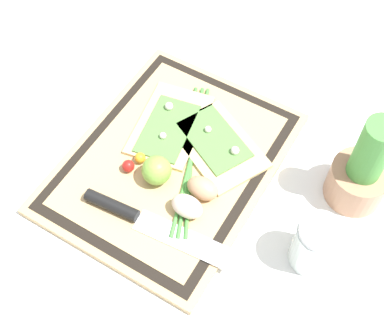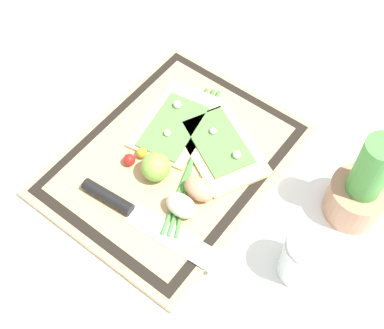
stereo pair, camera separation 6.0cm
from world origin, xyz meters
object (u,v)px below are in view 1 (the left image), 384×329
(lime, at_px, (158,171))
(herb_pot, at_px, (362,173))
(knife, at_px, (133,215))
(cherry_tomato_yellow, at_px, (140,158))
(pizza_slice_near, at_px, (170,125))
(sauce_jar, at_px, (314,246))
(cherry_tomato_red, at_px, (128,166))
(egg_pink, at_px, (187,206))
(pizza_slice_far, at_px, (218,144))
(egg_brown, at_px, (202,188))

(lime, bearing_deg, herb_pot, 117.80)
(knife, distance_m, cherry_tomato_yellow, 0.12)
(lime, bearing_deg, pizza_slice_near, -157.10)
(lime, xyz_separation_m, sauce_jar, (-0.01, 0.29, 0.00))
(sauce_jar, bearing_deg, cherry_tomato_red, -86.87)
(egg_pink, height_order, sauce_jar, sauce_jar)
(knife, distance_m, herb_pot, 0.40)
(lime, relative_size, sauce_jar, 0.51)
(pizza_slice_far, distance_m, sauce_jar, 0.26)
(pizza_slice_far, height_order, herb_pot, herb_pot)
(knife, height_order, sauce_jar, sauce_jar)
(knife, distance_m, lime, 0.09)
(pizza_slice_far, distance_m, cherry_tomato_yellow, 0.15)
(pizza_slice_far, xyz_separation_m, knife, (0.20, -0.05, 0.00))
(pizza_slice_far, relative_size, cherry_tomato_red, 9.39)
(knife, relative_size, lime, 5.18)
(cherry_tomato_red, relative_size, cherry_tomato_yellow, 1.11)
(pizza_slice_far, xyz_separation_m, herb_pot, (-0.05, 0.25, 0.05))
(cherry_tomato_yellow, distance_m, herb_pot, 0.39)
(egg_brown, bearing_deg, egg_pink, -5.76)
(egg_brown, bearing_deg, pizza_slice_far, -165.36)
(pizza_slice_near, relative_size, sauce_jar, 1.92)
(pizza_slice_far, relative_size, knife, 0.77)
(pizza_slice_near, relative_size, pizza_slice_far, 0.94)
(cherry_tomato_red, bearing_deg, egg_brown, 99.81)
(knife, height_order, herb_pot, herb_pot)
(pizza_slice_far, distance_m, egg_brown, 0.11)
(pizza_slice_near, xyz_separation_m, cherry_tomato_red, (0.12, -0.01, 0.01))
(egg_brown, xyz_separation_m, lime, (0.01, -0.08, 0.01))
(knife, relative_size, sauce_jar, 2.63)
(egg_brown, bearing_deg, pizza_slice_near, -126.73)
(cherry_tomato_yellow, bearing_deg, sauce_jar, 88.91)
(pizza_slice_far, distance_m, herb_pot, 0.26)
(egg_pink, height_order, cherry_tomato_red, egg_pink)
(pizza_slice_near, height_order, lime, lime)
(pizza_slice_near, xyz_separation_m, egg_pink, (0.14, 0.12, 0.01))
(cherry_tomato_red, bearing_deg, knife, 39.07)
(pizza_slice_near, height_order, cherry_tomato_yellow, pizza_slice_near)
(egg_pink, distance_m, cherry_tomato_red, 0.14)
(pizza_slice_near, height_order, knife, pizza_slice_near)
(knife, bearing_deg, pizza_slice_near, -165.73)
(herb_pot, bearing_deg, egg_brown, -56.65)
(egg_pink, bearing_deg, knife, -52.23)
(egg_pink, bearing_deg, lime, -111.57)
(pizza_slice_near, bearing_deg, egg_brown, 53.27)
(knife, bearing_deg, egg_pink, 127.77)
(pizza_slice_far, height_order, cherry_tomato_yellow, pizza_slice_far)
(cherry_tomato_red, relative_size, sauce_jar, 0.22)
(egg_pink, height_order, lime, lime)
(cherry_tomato_red, bearing_deg, pizza_slice_far, 138.45)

